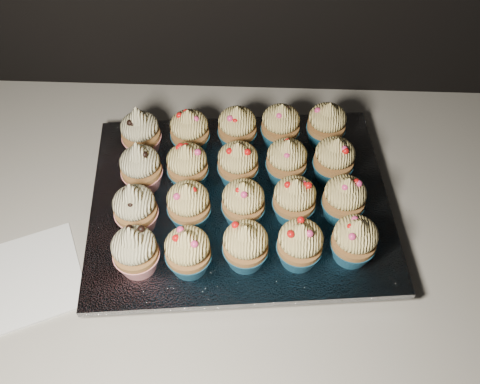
{
  "coord_description": "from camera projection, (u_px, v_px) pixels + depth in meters",
  "views": [
    {
      "loc": [
        0.13,
        1.21,
        1.58
      ],
      "look_at": [
        0.11,
        1.71,
        0.95
      ],
      "focal_mm": 40.0,
      "sensor_mm": 36.0,
      "label": 1
    }
  ],
  "objects": [
    {
      "name": "cupcake_7",
      "position": [
        243.0,
        203.0,
        0.76
      ],
      "size": [
        0.06,
        0.06,
        0.08
      ],
      "color": "#185475",
      "rests_on": "foil_lining"
    },
    {
      "name": "cupcake_19",
      "position": [
        327.0,
        124.0,
        0.86
      ],
      "size": [
        0.06,
        0.06,
        0.08
      ],
      "color": "#185475",
      "rests_on": "foil_lining"
    },
    {
      "name": "cupcake_2",
      "position": [
        246.0,
        245.0,
        0.72
      ],
      "size": [
        0.06,
        0.06,
        0.08
      ],
      "color": "#185475",
      "rests_on": "foil_lining"
    },
    {
      "name": "cupcake_17",
      "position": [
        237.0,
        128.0,
        0.85
      ],
      "size": [
        0.06,
        0.06,
        0.08
      ],
      "color": "#185475",
      "rests_on": "foil_lining"
    },
    {
      "name": "cupcake_18",
      "position": [
        281.0,
        126.0,
        0.86
      ],
      "size": [
        0.06,
        0.06,
        0.08
      ],
      "color": "#185475",
      "rests_on": "foil_lining"
    },
    {
      "name": "cupcake_1",
      "position": [
        188.0,
        251.0,
        0.71
      ],
      "size": [
        0.06,
        0.06,
        0.08
      ],
      "color": "#185475",
      "rests_on": "foil_lining"
    },
    {
      "name": "napkin",
      "position": [
        28.0,
        279.0,
        0.77
      ],
      "size": [
        0.2,
        0.2,
        0.0
      ],
      "primitive_type": "cube",
      "rotation": [
        0.0,
        0.0,
        0.42
      ],
      "color": "white",
      "rests_on": "worktop"
    },
    {
      "name": "cupcake_6",
      "position": [
        189.0,
        205.0,
        0.76
      ],
      "size": [
        0.06,
        0.06,
        0.08
      ],
      "color": "#185475",
      "rests_on": "foil_lining"
    },
    {
      "name": "cupcake_12",
      "position": [
        238.0,
        164.0,
        0.81
      ],
      "size": [
        0.06,
        0.06,
        0.08
      ],
      "color": "#185475",
      "rests_on": "foil_lining"
    },
    {
      "name": "cupcake_11",
      "position": [
        187.0,
        166.0,
        0.81
      ],
      "size": [
        0.06,
        0.06,
        0.08
      ],
      "color": "#185475",
      "rests_on": "foil_lining"
    },
    {
      "name": "cupcake_0",
      "position": [
        135.0,
        250.0,
        0.71
      ],
      "size": [
        0.06,
        0.06,
        0.1
      ],
      "color": "red",
      "rests_on": "foil_lining"
    },
    {
      "name": "cabinet",
      "position": [
        191.0,
        333.0,
        1.21
      ],
      "size": [
        2.4,
        0.6,
        0.86
      ],
      "primitive_type": "cube",
      "color": "black",
      "rests_on": "ground"
    },
    {
      "name": "cupcake_5",
      "position": [
        135.0,
        208.0,
        0.75
      ],
      "size": [
        0.06,
        0.06,
        0.1
      ],
      "color": "red",
      "rests_on": "foil_lining"
    },
    {
      "name": "cupcake_3",
      "position": [
        300.0,
        244.0,
        0.72
      ],
      "size": [
        0.06,
        0.06,
        0.08
      ],
      "color": "#185475",
      "rests_on": "foil_lining"
    },
    {
      "name": "cupcake_16",
      "position": [
        190.0,
        131.0,
        0.85
      ],
      "size": [
        0.06,
        0.06,
        0.08
      ],
      "color": "#185475",
      "rests_on": "foil_lining"
    },
    {
      "name": "cupcake_13",
      "position": [
        287.0,
        161.0,
        0.81
      ],
      "size": [
        0.06,
        0.06,
        0.08
      ],
      "color": "#185475",
      "rests_on": "foil_lining"
    },
    {
      "name": "worktop",
      "position": [
        171.0,
        219.0,
        0.86
      ],
      "size": [
        2.44,
        0.64,
        0.04
      ],
      "primitive_type": "cube",
      "color": "beige",
      "rests_on": "cabinet"
    },
    {
      "name": "cupcake_14",
      "position": [
        334.0,
        160.0,
        0.81
      ],
      "size": [
        0.06,
        0.06,
        0.08
      ],
      "color": "#185475",
      "rests_on": "foil_lining"
    },
    {
      "name": "baking_tray",
      "position": [
        240.0,
        207.0,
        0.83
      ],
      "size": [
        0.45,
        0.36,
        0.02
      ],
      "primitive_type": "cube",
      "rotation": [
        0.0,
        0.0,
        0.1
      ],
      "color": "black",
      "rests_on": "worktop"
    },
    {
      "name": "cupcake_10",
      "position": [
        141.0,
        167.0,
        0.8
      ],
      "size": [
        0.06,
        0.06,
        0.1
      ],
      "color": "red",
      "rests_on": "foil_lining"
    },
    {
      "name": "cupcake_15",
      "position": [
        141.0,
        132.0,
        0.85
      ],
      "size": [
        0.06,
        0.06,
        0.1
      ],
      "color": "red",
      "rests_on": "foil_lining"
    },
    {
      "name": "cupcake_4",
      "position": [
        354.0,
        240.0,
        0.72
      ],
      "size": [
        0.06,
        0.06,
        0.08
      ],
      "color": "#185475",
      "rests_on": "foil_lining"
    },
    {
      "name": "cupcake_8",
      "position": [
        294.0,
        200.0,
        0.77
      ],
      "size": [
        0.06,
        0.06,
        0.08
      ],
      "color": "#185475",
      "rests_on": "foil_lining"
    },
    {
      "name": "cupcake_9",
      "position": [
        344.0,
        199.0,
        0.77
      ],
      "size": [
        0.06,
        0.06,
        0.08
      ],
      "color": "#185475",
      "rests_on": "foil_lining"
    },
    {
      "name": "foil_lining",
      "position": [
        240.0,
        201.0,
        0.82
      ],
      "size": [
        0.48,
        0.39,
        0.01
      ],
      "primitive_type": "cube",
      "rotation": [
        0.0,
        0.0,
        0.1
      ],
      "color": "silver",
      "rests_on": "baking_tray"
    }
  ]
}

